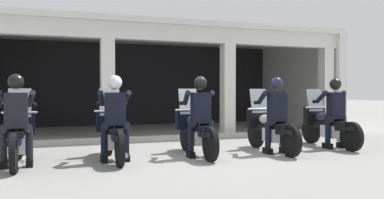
% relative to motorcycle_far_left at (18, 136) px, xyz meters
% --- Properties ---
extents(ground_plane, '(80.00, 80.00, 0.00)m').
position_rel_motorcycle_far_left_xyz_m(ground_plane, '(3.30, 3.04, -0.50)').
color(ground_plane, gray).
extents(station_building, '(11.54, 5.15, 3.27)m').
position_rel_motorcycle_far_left_xyz_m(station_building, '(3.68, 5.63, 1.63)').
color(station_building, black).
rests_on(station_building, ground).
extents(kerb_strip, '(11.04, 0.24, 0.12)m').
position_rel_motorcycle_far_left_xyz_m(kerb_strip, '(3.68, 2.47, -0.44)').
color(kerb_strip, '#B7B5AD').
rests_on(kerb_strip, ground).
extents(motorcycle_far_left, '(0.62, 2.04, 1.35)m').
position_rel_motorcycle_far_left_xyz_m(motorcycle_far_left, '(0.00, 0.00, 0.00)').
color(motorcycle_far_left, black).
rests_on(motorcycle_far_left, ground).
extents(police_officer_far_left, '(0.63, 0.61, 1.58)m').
position_rel_motorcycle_far_left_xyz_m(police_officer_far_left, '(-0.00, -0.28, 0.44)').
color(police_officer_far_left, black).
rests_on(police_officer_far_left, ground).
extents(motorcycle_left, '(0.62, 2.04, 1.35)m').
position_rel_motorcycle_far_left_xyz_m(motorcycle_left, '(1.65, -0.01, 0.00)').
color(motorcycle_left, black).
rests_on(motorcycle_left, ground).
extents(police_officer_left, '(0.63, 0.61, 1.58)m').
position_rel_motorcycle_far_left_xyz_m(police_officer_left, '(1.65, -0.30, 0.44)').
color(police_officer_left, black).
rests_on(police_officer_left, ground).
extents(motorcycle_center, '(0.62, 2.04, 1.35)m').
position_rel_motorcycle_far_left_xyz_m(motorcycle_center, '(3.31, -0.06, 0.00)').
color(motorcycle_center, black).
rests_on(motorcycle_center, ground).
extents(police_officer_center, '(0.63, 0.61, 1.58)m').
position_rel_motorcycle_far_left_xyz_m(police_officer_center, '(3.30, -0.34, 0.44)').
color(police_officer_center, black).
rests_on(police_officer_center, ground).
extents(motorcycle_right, '(0.62, 2.04, 1.35)m').
position_rel_motorcycle_far_left_xyz_m(motorcycle_right, '(4.96, -0.15, 0.00)').
color(motorcycle_right, black).
rests_on(motorcycle_right, ground).
extents(police_officer_right, '(0.63, 0.61, 1.58)m').
position_rel_motorcycle_far_left_xyz_m(police_officer_right, '(4.96, -0.44, 0.44)').
color(police_officer_right, black).
rests_on(police_officer_right, ground).
extents(motorcycle_far_right, '(0.62, 2.04, 1.35)m').
position_rel_motorcycle_far_left_xyz_m(motorcycle_far_right, '(6.61, 0.05, 0.00)').
color(motorcycle_far_right, black).
rests_on(motorcycle_far_right, ground).
extents(police_officer_far_right, '(0.63, 0.61, 1.58)m').
position_rel_motorcycle_far_left_xyz_m(police_officer_far_right, '(6.61, -0.24, 0.44)').
color(police_officer_far_right, black).
rests_on(police_officer_far_right, ground).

